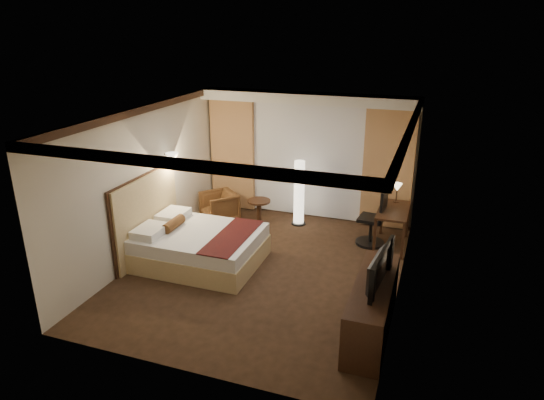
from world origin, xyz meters
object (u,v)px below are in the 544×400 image
(floor_lamp, at_px, (299,193))
(desk, at_px, (392,228))
(armchair, at_px, (219,205))
(dresser, at_px, (372,307))
(bed, at_px, (200,247))
(side_table, at_px, (259,212))
(office_chair, at_px, (372,217))
(television, at_px, (374,261))

(floor_lamp, xyz_separation_m, desk, (1.97, -0.43, -0.32))
(armchair, bearing_deg, dresser, 2.69)
(dresser, bearing_deg, bed, 161.63)
(side_table, relative_size, office_chair, 0.47)
(bed, bearing_deg, side_table, 80.10)
(bed, xyz_separation_m, office_chair, (2.72, 1.78, 0.26))
(armchair, xyz_separation_m, television, (3.65, -2.94, 0.73))
(floor_lamp, distance_m, television, 3.88)
(office_chair, bearing_deg, dresser, -74.99)
(side_table, bearing_deg, floor_lamp, 18.24)
(bed, xyz_separation_m, side_table, (0.35, 2.00, -0.04))
(floor_lamp, distance_m, desk, 2.04)
(bed, bearing_deg, desk, 30.43)
(desk, distance_m, office_chair, 0.44)
(desk, bearing_deg, armchair, 179.04)
(desk, height_order, dresser, dresser)
(armchair, relative_size, floor_lamp, 0.50)
(office_chair, bearing_deg, armchair, -175.78)
(side_table, bearing_deg, desk, -3.59)
(armchair, height_order, side_table, armchair)
(side_table, relative_size, floor_lamp, 0.38)
(dresser, bearing_deg, television, 180.00)
(desk, distance_m, dresser, 2.88)
(desk, xyz_separation_m, television, (0.02, -2.87, 0.71))
(side_table, height_order, desk, desk)
(floor_lamp, bearing_deg, office_chair, -17.08)
(bed, bearing_deg, dresser, -18.37)
(floor_lamp, height_order, office_chair, floor_lamp)
(side_table, bearing_deg, office_chair, -5.37)
(armchair, xyz_separation_m, floor_lamp, (1.66, 0.37, 0.35))
(side_table, relative_size, dresser, 0.27)
(bed, distance_m, floor_lamp, 2.56)
(side_table, xyz_separation_m, desk, (2.76, -0.17, 0.11))
(bed, distance_m, desk, 3.61)
(office_chair, bearing_deg, bed, -140.67)
(bed, bearing_deg, floor_lamp, 63.19)
(armchair, xyz_separation_m, dresser, (3.68, -2.94, 0.03))
(armchair, relative_size, television, 0.62)
(office_chair, xyz_separation_m, television, (0.41, -2.82, 0.52))
(side_table, height_order, office_chair, office_chair)
(bed, height_order, armchair, armchair)
(floor_lamp, relative_size, office_chair, 1.23)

